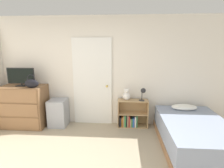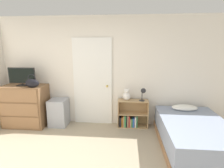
# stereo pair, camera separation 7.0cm
# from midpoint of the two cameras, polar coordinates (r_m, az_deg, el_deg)

# --- Properties ---
(wall_back) EXTENTS (10.00, 0.06, 2.55)m
(wall_back) POSITION_cam_midpoint_polar(r_m,az_deg,el_deg) (4.21, -8.10, 3.98)
(wall_back) COLOR silver
(wall_back) RESTS_ON ground_plane
(door_closed) EXTENTS (0.92, 0.09, 2.06)m
(door_closed) POSITION_cam_midpoint_polar(r_m,az_deg,el_deg) (4.18, -6.88, 0.57)
(door_closed) COLOR white
(door_closed) RESTS_ON ground_plane
(dresser) EXTENTS (0.98, 0.56, 0.98)m
(dresser) POSITION_cam_midpoint_polar(r_m,az_deg,el_deg) (4.63, -26.95, -6.47)
(dresser) COLOR brown
(dresser) RESTS_ON ground_plane
(tv) EXTENTS (0.63, 0.16, 0.42)m
(tv) POSITION_cam_midpoint_polar(r_m,az_deg,el_deg) (4.49, -28.02, 2.18)
(tv) COLOR black
(tv) RESTS_ON dresser
(handbag) EXTENTS (0.31, 0.13, 0.29)m
(handbag) POSITION_cam_midpoint_polar(r_m,az_deg,el_deg) (4.19, -25.22, 0.19)
(handbag) COLOR black
(handbag) RESTS_ON dresser
(storage_bin) EXTENTS (0.41, 0.41, 0.64)m
(storage_bin) POSITION_cam_midpoint_polar(r_m,az_deg,el_deg) (4.41, -17.53, -8.93)
(storage_bin) COLOR #999EA8
(storage_bin) RESTS_ON ground_plane
(bookshelf) EXTENTS (0.70, 0.26, 0.65)m
(bookshelf) POSITION_cam_midpoint_polar(r_m,az_deg,el_deg) (4.22, 5.64, -10.48)
(bookshelf) COLOR tan
(bookshelf) RESTS_ON ground_plane
(teddy_bear) EXTENTS (0.18, 0.18, 0.27)m
(teddy_bear) POSITION_cam_midpoint_polar(r_m,az_deg,el_deg) (4.04, 4.27, -3.61)
(teddy_bear) COLOR silver
(teddy_bear) RESTS_ON bookshelf
(desk_lamp) EXTENTS (0.14, 0.14, 0.30)m
(desk_lamp) POSITION_cam_midpoint_polar(r_m,az_deg,el_deg) (4.00, 9.60, -2.52)
(desk_lamp) COLOR #262628
(desk_lamp) RESTS_ON bookshelf
(bed) EXTENTS (1.22, 1.84, 0.61)m
(bed) POSITION_cam_midpoint_polar(r_m,az_deg,el_deg) (3.74, 24.80, -14.55)
(bed) COLOR #996B47
(bed) RESTS_ON ground_plane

